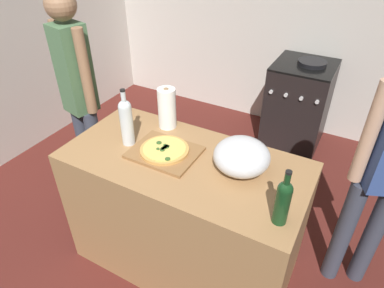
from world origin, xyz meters
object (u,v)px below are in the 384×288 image
at_px(person_in_stripes, 79,92).
at_px(mixing_bowl, 242,156).
at_px(paper_towel_roll, 167,108).
at_px(wine_bottle_amber, 283,200).
at_px(stove, 298,105).
at_px(pizza, 164,150).
at_px(wine_bottle_dark, 126,120).

bearing_deg(person_in_stripes, mixing_bowl, -7.41).
relative_size(mixing_bowl, paper_towel_roll, 1.13).
height_order(wine_bottle_amber, stove, wine_bottle_amber).
bearing_deg(pizza, wine_bottle_dark, -177.61).
distance_m(paper_towel_roll, wine_bottle_dark, 0.31).
bearing_deg(stove, wine_bottle_dark, -108.50).
bearing_deg(mixing_bowl, wine_bottle_amber, -41.35).
bearing_deg(wine_bottle_dark, stove, 71.50).
distance_m(pizza, wine_bottle_dark, 0.29).
bearing_deg(stove, mixing_bowl, -87.97).
distance_m(wine_bottle_dark, wine_bottle_amber, 1.04).
distance_m(mixing_bowl, paper_towel_roll, 0.65).
height_order(pizza, mixing_bowl, mixing_bowl).
bearing_deg(wine_bottle_dark, pizza, 2.39).
relative_size(wine_bottle_amber, stove, 0.32).
height_order(pizza, person_in_stripes, person_in_stripes).
bearing_deg(wine_bottle_amber, stove, 99.83).
bearing_deg(pizza, wine_bottle_amber, -14.13).
relative_size(paper_towel_roll, wine_bottle_dark, 0.76).
height_order(pizza, stove, pizza).
height_order(mixing_bowl, stove, mixing_bowl).
relative_size(mixing_bowl, stove, 0.34).
height_order(wine_bottle_dark, person_in_stripes, person_in_stripes).
height_order(mixing_bowl, person_in_stripes, person_in_stripes).
distance_m(wine_bottle_dark, stove, 2.16).
xyz_separation_m(paper_towel_roll, person_in_stripes, (-0.78, -0.02, -0.06)).
xyz_separation_m(mixing_bowl, wine_bottle_dark, (-0.72, -0.09, 0.07)).
bearing_deg(pizza, stove, 78.54).
height_order(paper_towel_roll, wine_bottle_dark, wine_bottle_dark).
distance_m(mixing_bowl, person_in_stripes, 1.40).
relative_size(paper_towel_roll, wine_bottle_amber, 0.92).
bearing_deg(wine_bottle_amber, wine_bottle_dark, 169.95).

